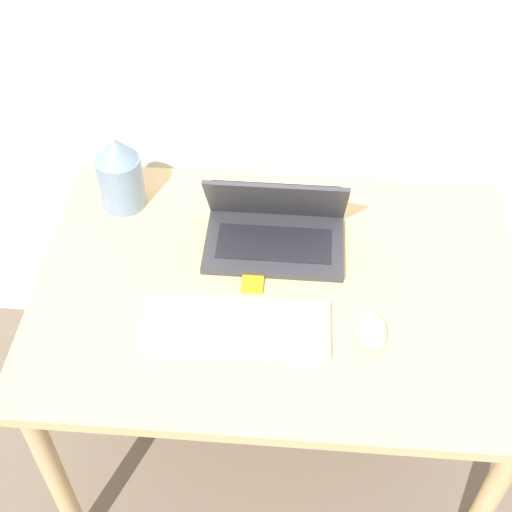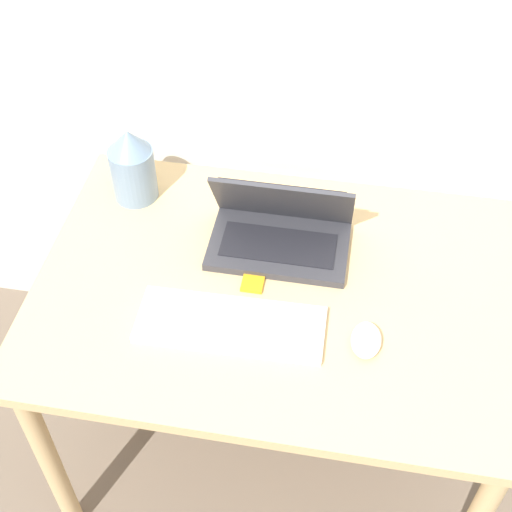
# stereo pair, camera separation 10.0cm
# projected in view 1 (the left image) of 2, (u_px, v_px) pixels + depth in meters

# --- Properties ---
(desk) EXTENTS (1.12, 0.79, 0.72)m
(desk) POSITION_uv_depth(u_px,v_px,m) (277.00, 309.00, 1.71)
(desk) COLOR tan
(desk) RESTS_ON ground_plane
(laptop) EXTENTS (0.33, 0.21, 0.20)m
(laptop) POSITION_uv_depth(u_px,v_px,m) (275.00, 228.00, 1.71)
(laptop) COLOR #333338
(laptop) RESTS_ON desk
(keyboard) EXTENTS (0.41, 0.16, 0.02)m
(keyboard) POSITION_uv_depth(u_px,v_px,m) (236.00, 326.00, 1.55)
(keyboard) COLOR white
(keyboard) RESTS_ON desk
(mouse) EXTENTS (0.06, 0.10, 0.03)m
(mouse) POSITION_uv_depth(u_px,v_px,m) (372.00, 332.00, 1.53)
(mouse) COLOR white
(mouse) RESTS_ON desk
(vase) EXTENTS (0.11, 0.11, 0.21)m
(vase) POSITION_uv_depth(u_px,v_px,m) (119.00, 173.00, 1.76)
(vase) COLOR slate
(vase) RESTS_ON desk
(mp3_player) EXTENTS (0.05, 0.06, 0.01)m
(mp3_player) POSITION_uv_depth(u_px,v_px,m) (253.00, 282.00, 1.65)
(mp3_player) COLOR orange
(mp3_player) RESTS_ON desk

